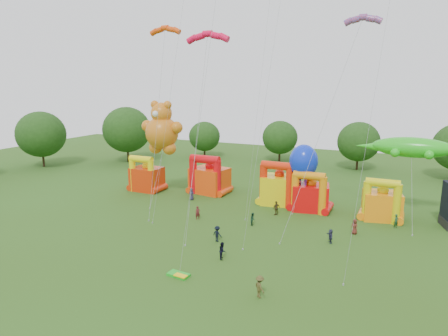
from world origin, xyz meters
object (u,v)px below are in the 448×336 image
at_px(bouncy_castle_2, 279,188).
at_px(bouncy_castle_0, 146,177).
at_px(teddy_bear_kite, 160,146).
at_px(gecko_kite, 412,165).
at_px(octopus_kite, 303,167).
at_px(spectator_0, 191,194).
at_px(spectator_4, 276,208).

bearing_deg(bouncy_castle_2, bouncy_castle_0, -175.04).
xyz_separation_m(bouncy_castle_0, teddy_bear_kite, (4.62, -2.53, 5.68)).
xyz_separation_m(teddy_bear_kite, gecko_kite, (33.89, 5.22, -0.88)).
relative_size(bouncy_castle_2, gecko_kite, 0.50).
distance_m(bouncy_castle_0, bouncy_castle_2, 21.69).
xyz_separation_m(bouncy_castle_0, bouncy_castle_2, (21.61, 1.87, 0.20)).
height_order(octopus_kite, spectator_0, octopus_kite).
bearing_deg(bouncy_castle_0, octopus_kite, 2.61).
distance_m(gecko_kite, octopus_kite, 13.49).
bearing_deg(teddy_bear_kite, gecko_kite, 8.76).
bearing_deg(teddy_bear_kite, spectator_0, 11.21).
bearing_deg(bouncy_castle_2, teddy_bear_kite, -165.45).
relative_size(teddy_bear_kite, spectator_0, 8.17).
relative_size(bouncy_castle_2, spectator_0, 3.59).
bearing_deg(bouncy_castle_0, teddy_bear_kite, -28.70).
bearing_deg(spectator_0, teddy_bear_kite, -173.53).
relative_size(bouncy_castle_0, spectator_4, 3.09).
xyz_separation_m(bouncy_castle_2, octopus_kite, (3.55, -0.73, 3.42)).
bearing_deg(spectator_4, spectator_0, -60.69).
relative_size(teddy_bear_kite, octopus_kite, 1.61).
distance_m(gecko_kite, spectator_4, 17.72).
height_order(bouncy_castle_0, bouncy_castle_2, bouncy_castle_2).
relative_size(bouncy_castle_0, octopus_kite, 0.65).
distance_m(bouncy_castle_2, spectator_0, 12.90).
bearing_deg(teddy_bear_kite, octopus_kite, 10.16).
bearing_deg(gecko_kite, teddy_bear_kite, -171.24).
distance_m(bouncy_castle_2, octopus_kite, 4.98).
bearing_deg(octopus_kite, teddy_bear_kite, -169.84).
relative_size(bouncy_castle_0, gecko_kite, 0.46).
bearing_deg(bouncy_castle_0, bouncy_castle_2, 4.96).
bearing_deg(spectator_0, octopus_kite, 5.10).
distance_m(bouncy_castle_0, teddy_bear_kite, 7.75).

